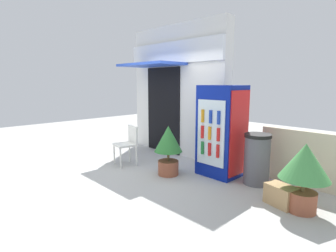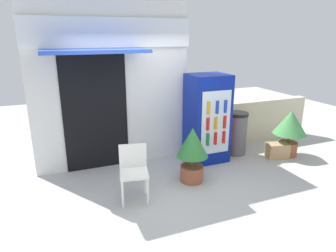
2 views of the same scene
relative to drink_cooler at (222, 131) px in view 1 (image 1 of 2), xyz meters
name	(u,v)px [view 1 (image 1 of 2)]	position (x,y,z in m)	size (l,w,h in m)	color
ground	(136,170)	(-1.34, -1.07, -0.88)	(16.00, 16.00, 0.00)	#B2B2AD
storefront_building	(176,89)	(-1.78, 0.56, 0.75)	(2.98, 1.16, 3.17)	silver
drink_cooler	(222,131)	(0.00, 0.00, 0.00)	(0.78, 0.73, 1.75)	navy
plastic_chair	(128,142)	(-1.80, -0.93, -0.37)	(0.50, 0.50, 0.86)	white
potted_plant_near_shop	(168,146)	(-0.70, -0.76, -0.29)	(0.55, 0.55, 0.98)	#995138
potted_plant_curbside	(304,168)	(1.71, -0.47, -0.24)	(0.68, 0.68, 0.98)	#995138
trash_bin	(257,159)	(0.74, 0.04, -0.42)	(0.46, 0.46, 0.91)	#595960
stone_boundary_wall	(335,164)	(1.82, 0.59, -0.39)	(2.46, 0.22, 0.98)	beige
cardboard_box	(281,195)	(1.42, -0.49, -0.72)	(0.43, 0.27, 0.31)	tan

